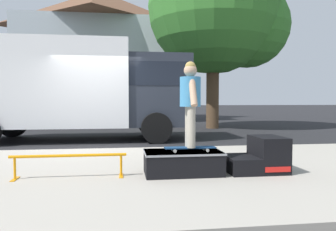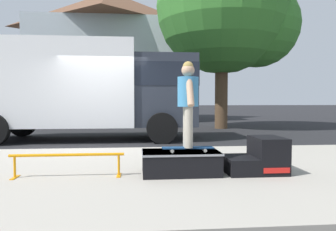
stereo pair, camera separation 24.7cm
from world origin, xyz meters
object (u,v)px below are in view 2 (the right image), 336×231
(skater_kid, at_px, (188,97))
(street_tree_main, at_px, (229,12))
(box_truck, at_px, (86,86))
(skateboard, at_px, (188,148))
(kicker_ramp, at_px, (259,158))
(skate_box, at_px, (181,162))
(grind_rail, at_px, (67,159))

(skater_kid, distance_m, street_tree_main, 10.49)
(box_truck, relative_size, street_tree_main, 0.85)
(skater_kid, relative_size, street_tree_main, 0.16)
(skateboard, bearing_deg, kicker_ramp, 2.65)
(skate_box, bearing_deg, box_truck, 112.35)
(street_tree_main, bearing_deg, grind_rail, -118.88)
(skate_box, height_order, grind_rail, skate_box)
(grind_rail, height_order, skateboard, skateboard)
(grind_rail, bearing_deg, skateboard, -1.02)
(kicker_ramp, distance_m, skater_kid, 1.49)
(kicker_ramp, relative_size, skater_kid, 0.70)
(skateboard, height_order, skater_kid, skater_kid)
(grind_rail, height_order, skater_kid, skater_kid)
(skate_box, relative_size, street_tree_main, 0.15)
(skate_box, relative_size, skater_kid, 0.92)
(box_truck, bearing_deg, skateboard, -66.96)
(skater_kid, relative_size, box_truck, 0.19)
(kicker_ramp, bearing_deg, skateboard, -177.35)
(grind_rail, xyz_separation_m, street_tree_main, (5.06, 9.18, 4.74))
(kicker_ramp, height_order, box_truck, box_truck)
(grind_rail, distance_m, box_truck, 5.77)
(grind_rail, xyz_separation_m, box_truck, (-0.59, 5.59, 1.31))
(grind_rail, relative_size, box_truck, 0.24)
(kicker_ramp, xyz_separation_m, skater_kid, (-1.14, -0.05, 0.96))
(street_tree_main, bearing_deg, skater_kid, -109.50)
(skater_kid, xyz_separation_m, street_tree_main, (3.26, 9.21, 3.82))
(grind_rail, xyz_separation_m, skateboard, (1.80, -0.03, 0.14))
(skater_kid, bearing_deg, grind_rail, 178.98)
(street_tree_main, bearing_deg, skateboard, -109.50)
(kicker_ramp, relative_size, street_tree_main, 0.11)
(kicker_ramp, height_order, street_tree_main, street_tree_main)
(skate_box, distance_m, grind_rail, 1.70)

